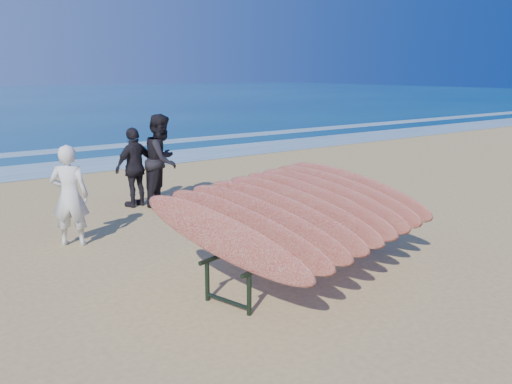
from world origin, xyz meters
TOP-DOWN VIEW (x-y plane):
  - ground at (0.00, 0.00)m, footprint 120.00×120.00m
  - foam_near at (0.00, 10.00)m, footprint 160.00×160.00m
  - foam_far at (0.00, 13.50)m, footprint 160.00×160.00m
  - surfboard_rack at (0.01, -0.19)m, footprint 3.73×3.33m
  - person_white at (-2.11, 2.85)m, footprint 0.70×0.65m
  - person_dark_a at (0.27, 4.40)m, footprint 1.15×1.13m
  - person_dark_b at (-0.23, 4.61)m, footprint 1.01×0.63m

SIDE VIEW (x-z plane):
  - ground at x=0.00m, z-range 0.00..0.00m
  - foam_far at x=0.00m, z-range 0.01..0.01m
  - foam_near at x=0.00m, z-range 0.01..0.01m
  - person_white at x=-2.11m, z-range 0.00..1.60m
  - person_dark_b at x=-0.23m, z-range 0.00..1.61m
  - surfboard_rack at x=0.01m, z-range 0.18..1.55m
  - person_dark_a at x=0.27m, z-range 0.00..1.86m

